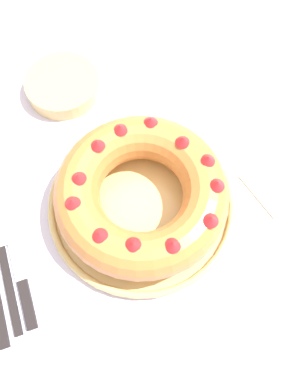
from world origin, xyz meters
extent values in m
plane|color=#4C4742|center=(0.00, 0.00, 0.00)|extent=(8.00, 8.00, 0.00)
cube|color=silver|center=(0.00, 0.00, 0.76)|extent=(1.16, 1.14, 0.03)
cylinder|color=brown|center=(0.51, 0.50, 0.37)|extent=(0.06, 0.06, 0.75)
cylinder|color=tan|center=(0.00, -0.02, 0.78)|extent=(0.32, 0.32, 0.01)
torus|color=tan|center=(0.00, -0.02, 0.79)|extent=(0.33, 0.33, 0.01)
torus|color=#C67538|center=(0.00, -0.02, 0.84)|extent=(0.29, 0.29, 0.08)
cone|color=red|center=(0.11, -0.02, 0.88)|extent=(0.03, 0.03, 0.01)
cone|color=red|center=(0.09, 0.03, 0.88)|extent=(0.03, 0.03, 0.01)
cone|color=red|center=(0.05, 0.08, 0.88)|extent=(0.03, 0.03, 0.01)
cone|color=red|center=(0.00, 0.08, 0.88)|extent=(0.03, 0.03, 0.01)
cone|color=red|center=(-0.04, 0.07, 0.88)|extent=(0.03, 0.03, 0.01)
cone|color=red|center=(-0.09, 0.02, 0.88)|extent=(0.03, 0.03, 0.01)
cone|color=red|center=(-0.11, -0.01, 0.88)|extent=(0.03, 0.03, 0.01)
cone|color=red|center=(-0.08, -0.08, 0.88)|extent=(0.03, 0.03, 0.01)
cone|color=red|center=(-0.04, -0.11, 0.88)|extent=(0.03, 0.03, 0.01)
cone|color=red|center=(0.01, -0.13, 0.88)|extent=(0.03, 0.03, 0.01)
cone|color=red|center=(0.08, -0.11, 0.88)|extent=(0.03, 0.03, 0.01)
cone|color=red|center=(0.11, -0.06, 0.88)|extent=(0.03, 0.03, 0.01)
cube|color=black|center=(-0.25, -0.09, 0.78)|extent=(0.01, 0.15, 0.01)
cube|color=black|center=(-0.23, -0.12, 0.78)|extent=(0.02, 0.08, 0.01)
cube|color=silver|center=(-0.23, -0.03, 0.78)|extent=(0.02, 0.10, 0.00)
cylinder|color=tan|center=(-0.07, 0.27, 0.79)|extent=(0.15, 0.15, 0.03)
cube|color=beige|center=(0.27, -0.06, 0.78)|extent=(0.16, 0.13, 0.00)
camera|label=1|loc=(-0.08, -0.25, 1.40)|focal=35.00mm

